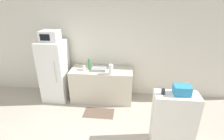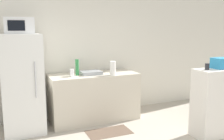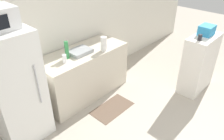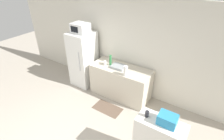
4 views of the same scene
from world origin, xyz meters
name	(u,v)px [view 4 (image 4 of 4)]	position (x,y,z in m)	size (l,w,h in m)	color
wall_back	(128,47)	(0.00, 2.72, 1.30)	(8.00, 0.06, 2.60)	silver
refrigerator	(83,59)	(-1.22, 2.27, 0.80)	(0.63, 0.70, 1.60)	white
microwave	(80,28)	(-1.22, 2.27, 1.73)	(0.44, 0.37, 0.26)	white
counter	(121,82)	(0.02, 2.33, 0.43)	(1.61, 0.67, 0.87)	beige
sink_basin	(119,67)	(-0.04, 2.31, 0.90)	(0.37, 0.29, 0.06)	#9EA3A8
bottle_tall	(110,60)	(-0.30, 2.31, 1.01)	(0.06, 0.06, 0.29)	#2D7F42
bottle_short	(105,63)	(-0.41, 2.22, 0.93)	(0.07, 0.07, 0.13)	silver
basket	(167,120)	(1.64, 0.93, 1.16)	(0.28, 0.22, 0.17)	#2D8EC6
jar	(147,114)	(1.33, 0.90, 1.12)	(0.06, 0.06, 0.10)	#232328
paper_towel_roll	(126,71)	(0.29, 2.08, 0.99)	(0.10, 0.10, 0.25)	white
kitchen_rug	(107,108)	(0.04, 1.65, 0.00)	(0.73, 0.41, 0.01)	brown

